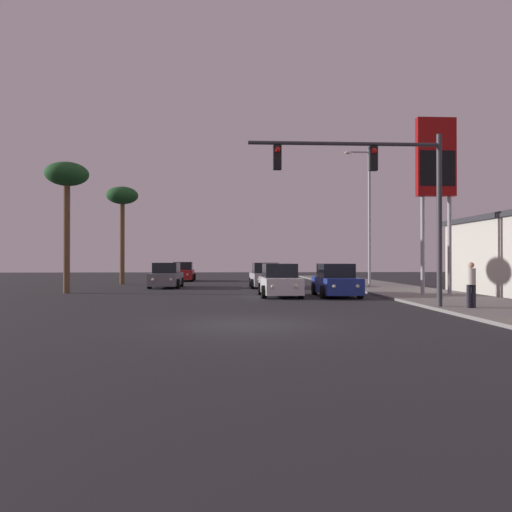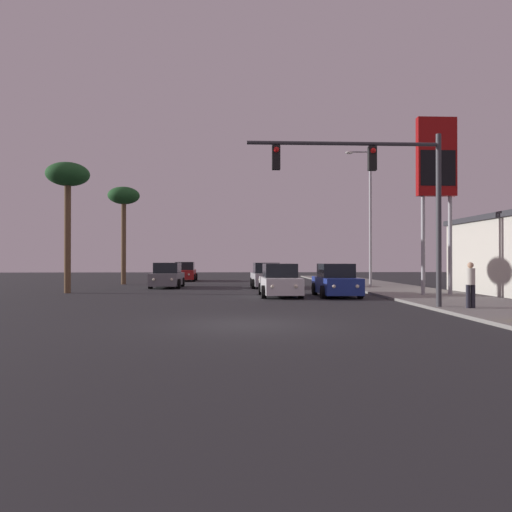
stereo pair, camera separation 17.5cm
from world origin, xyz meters
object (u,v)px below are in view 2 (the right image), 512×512
object	(u,v)px
car_silver	(266,276)
palm_tree_mid	(124,200)
car_red	(185,272)
street_lamp	(368,210)
car_white	(280,282)
car_blue	(336,282)
pedestrian_on_sidewalk	(471,283)
traffic_light_mast	(384,184)
gas_station_sign	(436,167)
car_grey	(167,276)
palm_tree_near	(68,180)

from	to	relation	value
car_silver	palm_tree_mid	bearing A→B (deg)	-28.11
car_red	car_silver	bearing A→B (deg)	119.09
street_lamp	palm_tree_mid	distance (m)	18.37
car_white	car_red	distance (m)	20.12
car_blue	pedestrian_on_sidewalk	world-z (taller)	pedestrian_on_sidewalk
palm_tree_mid	traffic_light_mast	bearing A→B (deg)	-55.11
palm_tree_mid	street_lamp	bearing A→B (deg)	-19.62
car_silver	pedestrian_on_sidewalk	xyz separation A→B (m)	(6.46, -15.55, 0.27)
street_lamp	pedestrian_on_sidewalk	size ratio (longest dim) A/B	5.39
street_lamp	gas_station_sign	size ratio (longest dim) A/B	1.00
car_grey	traffic_light_mast	world-z (taller)	traffic_light_mast
traffic_light_mast	street_lamp	size ratio (longest dim) A/B	0.81
car_white	car_grey	bearing A→B (deg)	-52.58
traffic_light_mast	street_lamp	world-z (taller)	street_lamp
car_silver	car_blue	distance (m)	8.66
car_blue	street_lamp	xyz separation A→B (m)	(3.62, 7.09, 4.36)
car_grey	palm_tree_near	size ratio (longest dim) A/B	0.59
car_white	street_lamp	world-z (taller)	street_lamp
street_lamp	pedestrian_on_sidewalk	bearing A→B (deg)	-90.85
car_silver	car_red	world-z (taller)	same
palm_tree_mid	palm_tree_near	size ratio (longest dim) A/B	1.01
car_white	palm_tree_near	size ratio (longest dim) A/B	0.59
gas_station_sign	traffic_light_mast	bearing A→B (deg)	-125.93
car_white	palm_tree_mid	size ratio (longest dim) A/B	0.58
gas_station_sign	palm_tree_mid	distance (m)	23.16
car_silver	car_red	bearing A→B (deg)	-61.66
car_red	car_grey	distance (m)	10.60
traffic_light_mast	gas_station_sign	distance (m)	8.22
car_grey	street_lamp	distance (m)	14.09
car_blue	car_grey	xyz separation A→B (m)	(-9.70, 8.53, 0.00)
traffic_light_mast	pedestrian_on_sidewalk	bearing A→B (deg)	-10.96
traffic_light_mast	street_lamp	xyz separation A→B (m)	(3.23, 13.96, 0.39)
palm_tree_mid	car_red	bearing A→B (deg)	55.25
pedestrian_on_sidewalk	car_silver	bearing A→B (deg)	112.56
palm_tree_mid	palm_tree_near	bearing A→B (deg)	-95.40
car_silver	pedestrian_on_sidewalk	distance (m)	16.84
car_silver	palm_tree_mid	xyz separation A→B (m)	(-10.59, 5.14, 5.68)
gas_station_sign	palm_tree_near	bearing A→B (deg)	169.52
car_grey	palm_tree_near	distance (m)	9.12
street_lamp	pedestrian_on_sidewalk	world-z (taller)	street_lamp
pedestrian_on_sidewalk	palm_tree_mid	world-z (taller)	palm_tree_mid
car_blue	palm_tree_near	world-z (taller)	palm_tree_near
pedestrian_on_sidewalk	traffic_light_mast	bearing A→B (deg)	169.04
car_silver	traffic_light_mast	xyz separation A→B (m)	(3.44, -14.97, 3.97)
car_white	palm_tree_mid	xyz separation A→B (m)	(-10.77, 13.09, 5.68)
car_red	street_lamp	xyz separation A→B (m)	(13.18, -12.04, 4.36)
traffic_light_mast	gas_station_sign	bearing A→B (deg)	54.07
car_red	pedestrian_on_sidewalk	bearing A→B (deg)	114.55
car_silver	street_lamp	xyz separation A→B (m)	(6.68, -1.01, 4.36)
car_red	pedestrian_on_sidewalk	xyz separation A→B (m)	(12.97, -26.58, 0.27)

